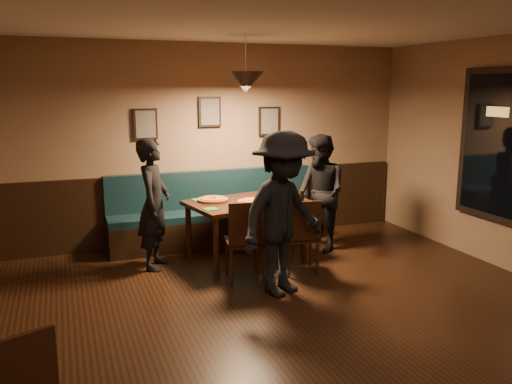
# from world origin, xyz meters

# --- Properties ---
(floor) EXTENTS (7.00, 7.00, 0.00)m
(floor) POSITION_xyz_m (0.00, 0.00, 0.00)
(floor) COLOR black
(floor) RESTS_ON ground
(ceiling) EXTENTS (7.00, 7.00, 0.00)m
(ceiling) POSITION_xyz_m (0.00, 0.00, 2.80)
(ceiling) COLOR silver
(ceiling) RESTS_ON ground
(wall_back) EXTENTS (6.00, 0.00, 6.00)m
(wall_back) POSITION_xyz_m (0.00, 3.50, 1.40)
(wall_back) COLOR #8C704F
(wall_back) RESTS_ON ground
(wainscot) EXTENTS (5.88, 0.06, 1.00)m
(wainscot) POSITION_xyz_m (0.00, 3.47, 0.50)
(wainscot) COLOR black
(wainscot) RESTS_ON ground
(booth_bench) EXTENTS (3.00, 0.60, 1.00)m
(booth_bench) POSITION_xyz_m (0.00, 3.20, 0.50)
(booth_bench) COLOR #0F232D
(booth_bench) RESTS_ON ground
(picture_left) EXTENTS (0.32, 0.04, 0.42)m
(picture_left) POSITION_xyz_m (-0.90, 3.47, 1.70)
(picture_left) COLOR black
(picture_left) RESTS_ON wall_back
(picture_center) EXTENTS (0.32, 0.04, 0.42)m
(picture_center) POSITION_xyz_m (0.00, 3.47, 1.85)
(picture_center) COLOR black
(picture_center) RESTS_ON wall_back
(picture_right) EXTENTS (0.32, 0.04, 0.42)m
(picture_right) POSITION_xyz_m (0.90, 3.47, 1.70)
(picture_right) COLOR black
(picture_right) RESTS_ON wall_back
(pendant_lamp) EXTENTS (0.44, 0.44, 0.25)m
(pendant_lamp) POSITION_xyz_m (0.17, 2.44, 2.25)
(pendant_lamp) COLOR black
(pendant_lamp) RESTS_ON ceiling
(dining_table) EXTENTS (1.59, 1.18, 0.77)m
(dining_table) POSITION_xyz_m (0.17, 2.44, 0.39)
(dining_table) COLOR black
(dining_table) RESTS_ON floor
(chair_near_left) EXTENTS (0.48, 0.48, 0.96)m
(chair_near_left) POSITION_xyz_m (-0.10, 1.74, 0.48)
(chair_near_left) COLOR black
(chair_near_left) RESTS_ON floor
(chair_near_right) EXTENTS (0.48, 0.48, 0.91)m
(chair_near_right) POSITION_xyz_m (0.61, 1.76, 0.45)
(chair_near_right) COLOR black
(chair_near_right) RESTS_ON floor
(diner_left) EXTENTS (0.59, 0.69, 1.59)m
(diner_left) POSITION_xyz_m (-0.98, 2.53, 0.80)
(diner_left) COLOR black
(diner_left) RESTS_ON floor
(diner_right) EXTENTS (0.66, 0.81, 1.58)m
(diner_right) POSITION_xyz_m (1.24, 2.46, 0.79)
(diner_right) COLOR black
(diner_right) RESTS_ON floor
(diner_front) EXTENTS (1.30, 1.06, 1.75)m
(diner_front) POSITION_xyz_m (0.15, 1.23, 0.88)
(diner_front) COLOR black
(diner_front) RESTS_ON floor
(pizza_a) EXTENTS (0.46, 0.46, 0.04)m
(pizza_a) POSITION_xyz_m (-0.23, 2.57, 0.79)
(pizza_a) COLOR orange
(pizza_a) RESTS_ON dining_table
(pizza_b) EXTENTS (0.41, 0.41, 0.04)m
(pizza_b) POSITION_xyz_m (0.20, 2.29, 0.79)
(pizza_b) COLOR orange
(pizza_b) RESTS_ON dining_table
(pizza_c) EXTENTS (0.45, 0.45, 0.04)m
(pizza_c) POSITION_xyz_m (0.68, 2.55, 0.79)
(pizza_c) COLOR orange
(pizza_c) RESTS_ON dining_table
(soda_glass) EXTENTS (0.06, 0.06, 0.14)m
(soda_glass) POSITION_xyz_m (0.82, 2.17, 0.84)
(soda_glass) COLOR black
(soda_glass) RESTS_ON dining_table
(tabasco_bottle) EXTENTS (0.03, 0.03, 0.11)m
(tabasco_bottle) POSITION_xyz_m (0.70, 2.34, 0.82)
(tabasco_bottle) COLOR maroon
(tabasco_bottle) RESTS_ON dining_table
(napkin_a) EXTENTS (0.19, 0.19, 0.01)m
(napkin_a) POSITION_xyz_m (-0.37, 2.70, 0.77)
(napkin_a) COLOR #1F7723
(napkin_a) RESTS_ON dining_table
(napkin_b) EXTENTS (0.18, 0.18, 0.01)m
(napkin_b) POSITION_xyz_m (-0.38, 2.15, 0.77)
(napkin_b) COLOR #207B25
(napkin_b) RESTS_ON dining_table
(cutlery_set) EXTENTS (0.19, 0.09, 0.00)m
(cutlery_set) POSITION_xyz_m (0.16, 2.06, 0.77)
(cutlery_set) COLOR silver
(cutlery_set) RESTS_ON dining_table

